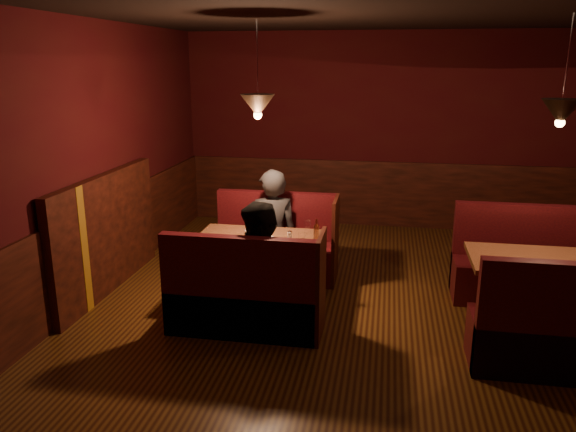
% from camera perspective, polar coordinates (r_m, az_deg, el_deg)
% --- Properties ---
extents(room, '(6.02, 7.02, 2.92)m').
position_cam_1_polar(room, '(5.27, 6.02, -0.24)').
color(room, '#36190C').
rests_on(room, ground).
extents(main_table, '(1.32, 0.80, 0.92)m').
position_cam_1_polar(main_table, '(5.87, -2.75, -3.69)').
color(main_table, '#4C2A12').
rests_on(main_table, ground).
extents(main_bench_far, '(1.45, 0.52, 0.99)m').
position_cam_1_polar(main_bench_far, '(6.63, -1.17, -3.49)').
color(main_bench_far, black).
rests_on(main_bench_far, ground).
extents(main_bench_near, '(1.45, 0.52, 0.99)m').
position_cam_1_polar(main_bench_near, '(5.28, -4.38, -8.68)').
color(main_bench_near, black).
rests_on(main_bench_near, ground).
extents(second_table, '(1.28, 0.82, 0.72)m').
position_cam_1_polar(second_table, '(5.70, 24.22, -5.78)').
color(second_table, '#4C2A12').
rests_on(second_table, ground).
extents(second_bench_far, '(1.42, 0.53, 1.01)m').
position_cam_1_polar(second_bench_far, '(6.48, 22.71, -5.13)').
color(second_bench_far, black).
rests_on(second_bench_far, ground).
extents(second_bench_near, '(1.42, 0.53, 1.01)m').
position_cam_1_polar(second_bench_near, '(5.11, 26.28, -11.08)').
color(second_bench_near, black).
rests_on(second_bench_near, ground).
extents(diner_a, '(0.69, 0.55, 1.65)m').
position_cam_1_polar(diner_a, '(6.40, -1.65, 0.60)').
color(diner_a, '#29292B').
rests_on(diner_a, ground).
extents(diner_b, '(0.85, 0.71, 1.59)m').
position_cam_1_polar(diner_b, '(5.16, -2.54, -3.51)').
color(diner_b, black).
rests_on(diner_b, ground).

